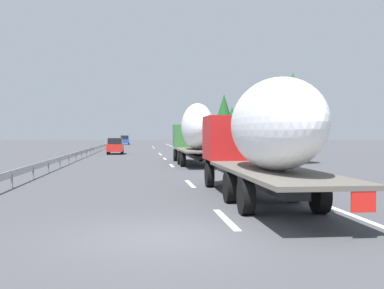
{
  "coord_description": "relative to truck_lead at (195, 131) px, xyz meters",
  "views": [
    {
      "loc": [
        -10.63,
        0.52,
        2.32
      ],
      "look_at": [
        19.37,
        -2.79,
        1.65
      ],
      "focal_mm": 44.26,
      "sensor_mm": 36.0,
      "label": 1
    }
  ],
  "objects": [
    {
      "name": "ground_plane",
      "position": [
        15.43,
        3.6,
        -2.54
      ],
      "size": [
        260.0,
        260.0,
        0.0
      ],
      "primitive_type": "plane",
      "color": "#424247"
    },
    {
      "name": "lane_stripe_0",
      "position": [
        -22.57,
        1.8,
        -2.53
      ],
      "size": [
        3.2,
        0.2,
        0.01
      ],
      "primitive_type": "cube",
      "color": "white",
      "rests_on": "ground_plane"
    },
    {
      "name": "lane_stripe_1",
      "position": [
        -13.42,
        1.8,
        -2.53
      ],
      "size": [
        3.2,
        0.2,
        0.01
      ],
      "primitive_type": "cube",
      "color": "white",
      "rests_on": "ground_plane"
    },
    {
      "name": "lane_stripe_2",
      "position": [
        -0.68,
        1.8,
        -2.53
      ],
      "size": [
        3.2,
        0.2,
        0.01
      ],
      "primitive_type": "cube",
      "color": "white",
      "rests_on": "ground_plane"
    },
    {
      "name": "lane_stripe_3",
      "position": [
        9.18,
        1.8,
        -2.53
      ],
      "size": [
        3.2,
        0.2,
        0.01
      ],
      "primitive_type": "cube",
      "color": "white",
      "rests_on": "ground_plane"
    },
    {
      "name": "lane_stripe_4",
      "position": [
        20.2,
        1.8,
        -2.53
      ],
      "size": [
        3.2,
        0.2,
        0.01
      ],
      "primitive_type": "cube",
      "color": "white",
      "rests_on": "ground_plane"
    },
    {
      "name": "lane_stripe_5",
      "position": [
        17.88,
        1.8,
        -2.53
      ],
      "size": [
        3.2,
        0.2,
        0.01
      ],
      "primitive_type": "cube",
      "color": "white",
      "rests_on": "ground_plane"
    },
    {
      "name": "lane_stripe_6",
      "position": [
        42.91,
        1.8,
        -2.53
      ],
      "size": [
        3.2,
        0.2,
        0.01
      ],
      "primitive_type": "cube",
      "color": "white",
      "rests_on": "ground_plane"
    },
    {
      "name": "lane_stripe_7",
      "position": [
        50.15,
        1.8,
        -2.53
      ],
      "size": [
        3.2,
        0.2,
        0.01
      ],
      "primitive_type": "cube",
      "color": "white",
      "rests_on": "ground_plane"
    },
    {
      "name": "lane_stripe_8",
      "position": [
        51.93,
        1.8,
        -2.53
      ],
      "size": [
        3.2,
        0.2,
        0.01
      ],
      "primitive_type": "cube",
      "color": "white",
      "rests_on": "ground_plane"
    },
    {
      "name": "edge_line_right",
      "position": [
        20.43,
        -1.9,
        -2.53
      ],
      "size": [
        110.0,
        0.2,
        0.01
      ],
      "primitive_type": "cube",
      "color": "white",
      "rests_on": "ground_plane"
    },
    {
      "name": "truck_lead",
      "position": [
        0.0,
        0.0,
        0.0
      ],
      "size": [
        12.81,
        2.55,
        4.52
      ],
      "color": "#387038",
      "rests_on": "ground_plane"
    },
    {
      "name": "truck_trailing",
      "position": [
        -19.58,
        -0.0,
        -0.19
      ],
      "size": [
        13.21,
        2.55,
        4.04
      ],
      "color": "#B21919",
      "rests_on": "ground_plane"
    },
    {
      "name": "car_blue_sedan",
      "position": [
        69.43,
        7.39,
        -1.55
      ],
      "size": [
        4.28,
        1.87,
        1.99
      ],
      "color": "#28479E",
      "rests_on": "ground_plane"
    },
    {
      "name": "car_red_compact",
      "position": [
        19.96,
        6.93,
        -1.6
      ],
      "size": [
        4.7,
        1.78,
        1.85
      ],
      "color": "red",
      "rests_on": "ground_plane"
    },
    {
      "name": "road_sign",
      "position": [
        22.86,
        -3.1,
        -0.24
      ],
      "size": [
        0.1,
        0.9,
        3.33
      ],
      "color": "gray",
      "rests_on": "ground_plane"
    },
    {
      "name": "tree_0",
      "position": [
        33.21,
        -9.37,
        1.3
      ],
      "size": [
        3.62,
        3.62,
        6.34
      ],
      "color": "#472D19",
      "rests_on": "ground_plane"
    },
    {
      "name": "tree_1",
      "position": [
        25.73,
        -6.82,
        1.99
      ],
      "size": [
        3.62,
        3.62,
        7.52
      ],
      "color": "#472D19",
      "rests_on": "ground_plane"
    },
    {
      "name": "tree_3",
      "position": [
        1.51,
        -8.04,
        1.98
      ],
      "size": [
        3.99,
        3.99,
        7.25
      ],
      "color": "#472D19",
      "rests_on": "ground_plane"
    },
    {
      "name": "guardrail_median",
      "position": [
        18.43,
        9.6,
        -1.96
      ],
      "size": [
        94.0,
        0.1,
        0.76
      ],
      "color": "#9EA0A5",
      "rests_on": "ground_plane"
    }
  ]
}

